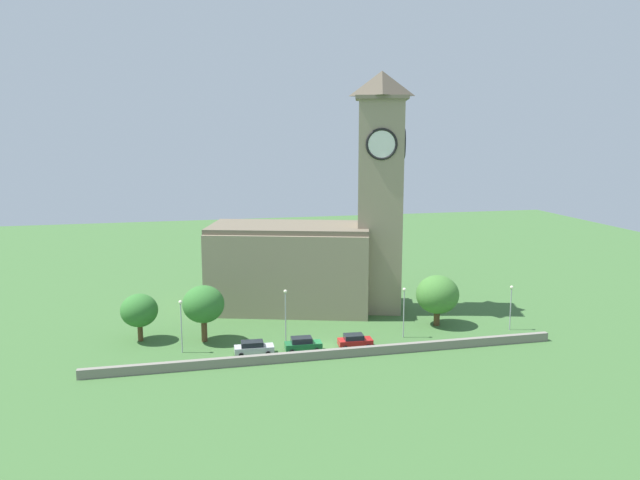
{
  "coord_description": "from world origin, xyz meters",
  "views": [
    {
      "loc": [
        -16.88,
        -70.73,
        25.88
      ],
      "look_at": [
        1.05,
        6.73,
        12.03
      ],
      "focal_mm": 35.35,
      "sensor_mm": 36.0,
      "label": 1
    }
  ],
  "objects_px": {
    "streetlamp_east_mid": "(511,300)",
    "car_green": "(303,344)",
    "tree_churchyard": "(437,295)",
    "tree_riverside_east": "(139,311)",
    "streetlamp_west_mid": "(285,308)",
    "streetlamp_central": "(404,304)",
    "tree_by_tower": "(203,304)",
    "church": "(315,246)",
    "streetlamp_west_end": "(181,317)",
    "car_silver": "(254,348)",
    "car_red": "(355,341)"
  },
  "relations": [
    {
      "from": "car_green",
      "to": "car_red",
      "type": "relative_size",
      "value": 1.05
    },
    {
      "from": "tree_riverside_east",
      "to": "tree_churchyard",
      "type": "relative_size",
      "value": 0.88
    },
    {
      "from": "church",
      "to": "streetlamp_west_end",
      "type": "xyz_separation_m",
      "value": [
        -19.38,
        -14.9,
        -5.0
      ]
    },
    {
      "from": "streetlamp_west_end",
      "to": "streetlamp_west_mid",
      "type": "height_order",
      "value": "streetlamp_west_mid"
    },
    {
      "from": "church",
      "to": "streetlamp_east_mid",
      "type": "distance_m",
      "value": 28.19
    },
    {
      "from": "church",
      "to": "tree_churchyard",
      "type": "relative_size",
      "value": 4.96
    },
    {
      "from": "church",
      "to": "streetlamp_west_end",
      "type": "height_order",
      "value": "church"
    },
    {
      "from": "car_green",
      "to": "streetlamp_west_mid",
      "type": "height_order",
      "value": "streetlamp_west_mid"
    },
    {
      "from": "church",
      "to": "streetlamp_west_mid",
      "type": "distance_m",
      "value": 16.95
    },
    {
      "from": "church",
      "to": "car_silver",
      "type": "bearing_deg",
      "value": -122.81
    },
    {
      "from": "church",
      "to": "streetlamp_central",
      "type": "distance_m",
      "value": 18.17
    },
    {
      "from": "streetlamp_central",
      "to": "tree_by_tower",
      "type": "distance_m",
      "value": 25.0
    },
    {
      "from": "car_silver",
      "to": "streetlamp_central",
      "type": "xyz_separation_m",
      "value": [
        19.27,
        1.91,
        3.54
      ]
    },
    {
      "from": "car_silver",
      "to": "streetlamp_west_mid",
      "type": "height_order",
      "value": "streetlamp_west_mid"
    },
    {
      "from": "church",
      "to": "car_silver",
      "type": "distance_m",
      "value": 22.42
    },
    {
      "from": "tree_churchyard",
      "to": "streetlamp_west_mid",
      "type": "bearing_deg",
      "value": -171.98
    },
    {
      "from": "streetlamp_east_mid",
      "to": "tree_churchyard",
      "type": "height_order",
      "value": "tree_churchyard"
    },
    {
      "from": "streetlamp_west_mid",
      "to": "tree_churchyard",
      "type": "xyz_separation_m",
      "value": [
        21.14,
        2.98,
        -0.38
      ]
    },
    {
      "from": "car_red",
      "to": "streetlamp_east_mid",
      "type": "relative_size",
      "value": 0.7
    },
    {
      "from": "car_red",
      "to": "tree_riverside_east",
      "type": "bearing_deg",
      "value": 161.76
    },
    {
      "from": "car_green",
      "to": "tree_churchyard",
      "type": "distance_m",
      "value": 20.81
    },
    {
      "from": "streetlamp_central",
      "to": "car_green",
      "type": "bearing_deg",
      "value": -170.41
    },
    {
      "from": "car_silver",
      "to": "tree_by_tower",
      "type": "xyz_separation_m",
      "value": [
        -5.37,
        6.06,
        3.92
      ]
    },
    {
      "from": "streetlamp_central",
      "to": "tree_churchyard",
      "type": "distance_m",
      "value": 7.23
    },
    {
      "from": "car_red",
      "to": "tree_by_tower",
      "type": "height_order",
      "value": "tree_by_tower"
    },
    {
      "from": "church",
      "to": "streetlamp_east_mid",
      "type": "bearing_deg",
      "value": -34.68
    },
    {
      "from": "streetlamp_west_mid",
      "to": "car_silver",
      "type": "bearing_deg",
      "value": -147.8
    },
    {
      "from": "car_red",
      "to": "tree_churchyard",
      "type": "height_order",
      "value": "tree_churchyard"
    },
    {
      "from": "streetlamp_east_mid",
      "to": "car_green",
      "type": "bearing_deg",
      "value": -175.86
    },
    {
      "from": "church",
      "to": "tree_riverside_east",
      "type": "relative_size",
      "value": 5.67
    },
    {
      "from": "car_green",
      "to": "tree_churchyard",
      "type": "xyz_separation_m",
      "value": [
        19.62,
        6.05,
        3.34
      ]
    },
    {
      "from": "church",
      "to": "streetlamp_west_end",
      "type": "distance_m",
      "value": 24.96
    },
    {
      "from": "tree_by_tower",
      "to": "streetlamp_east_mid",
      "type": "bearing_deg",
      "value": -6.35
    },
    {
      "from": "streetlamp_central",
      "to": "tree_riverside_east",
      "type": "height_order",
      "value": "streetlamp_central"
    },
    {
      "from": "streetlamp_central",
      "to": "tree_by_tower",
      "type": "bearing_deg",
      "value": 170.44
    },
    {
      "from": "streetlamp_west_mid",
      "to": "streetlamp_east_mid",
      "type": "relative_size",
      "value": 1.16
    },
    {
      "from": "car_green",
      "to": "streetlamp_west_mid",
      "type": "bearing_deg",
      "value": 116.2
    },
    {
      "from": "streetlamp_central",
      "to": "tree_riverside_east",
      "type": "distance_m",
      "value": 33.0
    },
    {
      "from": "car_silver",
      "to": "streetlamp_west_end",
      "type": "bearing_deg",
      "value": 162.71
    },
    {
      "from": "streetlamp_west_mid",
      "to": "streetlamp_east_mid",
      "type": "xyz_separation_m",
      "value": [
        29.71,
        -1.03,
        -0.54
      ]
    },
    {
      "from": "car_silver",
      "to": "car_green",
      "type": "xyz_separation_m",
      "value": [
        5.81,
        -0.36,
        0.08
      ]
    },
    {
      "from": "car_red",
      "to": "streetlamp_west_end",
      "type": "xyz_separation_m",
      "value": [
        -20.37,
        2.83,
        3.49
      ]
    },
    {
      "from": "car_green",
      "to": "tree_riverside_east",
      "type": "bearing_deg",
      "value": 156.03
    },
    {
      "from": "tree_churchyard",
      "to": "streetlamp_east_mid",
      "type": "bearing_deg",
      "value": -25.06
    },
    {
      "from": "streetlamp_west_end",
      "to": "tree_by_tower",
      "type": "bearing_deg",
      "value": 51.89
    },
    {
      "from": "car_silver",
      "to": "church",
      "type": "bearing_deg",
      "value": 57.19
    },
    {
      "from": "car_red",
      "to": "streetlamp_west_mid",
      "type": "relative_size",
      "value": 0.61
    },
    {
      "from": "streetlamp_west_end",
      "to": "tree_churchyard",
      "type": "bearing_deg",
      "value": 5.37
    },
    {
      "from": "streetlamp_west_end",
      "to": "streetlamp_central",
      "type": "xyz_separation_m",
      "value": [
        27.42,
        -0.62,
        0.05
      ]
    },
    {
      "from": "car_green",
      "to": "car_silver",
      "type": "bearing_deg",
      "value": 176.43
    }
  ]
}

